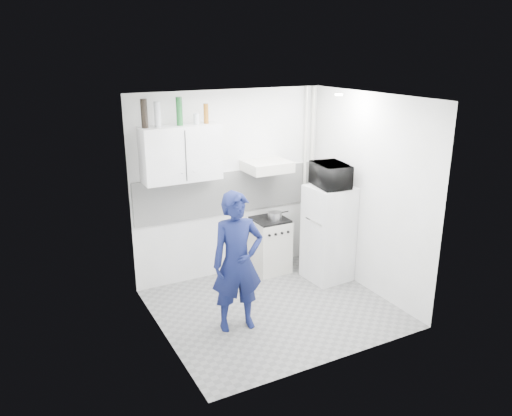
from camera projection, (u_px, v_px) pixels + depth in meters
name	position (u px, v px, depth m)	size (l,w,h in m)	color
floor	(274.00, 308.00, 6.26)	(2.80, 2.80, 0.00)	slate
ceiling	(276.00, 97.00, 5.46)	(2.80, 2.80, 0.00)	white
wall_back	(230.00, 185.00, 6.91)	(2.80, 2.80, 0.00)	white
wall_left	(159.00, 229.00, 5.24)	(2.60, 2.60, 0.00)	white
wall_right	(368.00, 194.00, 6.48)	(2.60, 2.60, 0.00)	white
person	(237.00, 262.00, 5.61)	(0.60, 0.39, 1.64)	#111947
stove	(270.00, 246.00, 7.21)	(0.48, 0.48, 0.77)	beige
fridge	(328.00, 233.00, 6.89)	(0.56, 0.56, 1.34)	white
stove_top	(270.00, 220.00, 7.08)	(0.46, 0.46, 0.03)	black
saucepan	(275.00, 216.00, 7.03)	(0.20, 0.20, 0.11)	silver
microwave	(331.00, 175.00, 6.64)	(0.39, 0.57, 0.32)	black
bottle_a	(144.00, 114.00, 5.91)	(0.08, 0.08, 0.34)	black
bottle_b	(157.00, 114.00, 5.99)	(0.08, 0.08, 0.31)	#B2B7BC
bottle_d	(179.00, 111.00, 6.10)	(0.08, 0.08, 0.35)	#144C1E
canister_b	(196.00, 119.00, 6.23)	(0.07, 0.07, 0.14)	#B2B7BC
bottle_e	(206.00, 114.00, 6.28)	(0.06, 0.06, 0.25)	brown
upper_cabinet	(181.00, 153.00, 6.26)	(1.00, 0.35, 0.70)	white
range_hood	(267.00, 166.00, 6.82)	(0.60, 0.50, 0.14)	beige
backsplash	(230.00, 192.00, 6.93)	(2.74, 0.03, 0.60)	white
pipe_a	(311.00, 176.00, 7.42)	(0.05, 0.05, 2.60)	beige
pipe_b	(305.00, 177.00, 7.37)	(0.04, 0.04, 2.60)	beige
ceiling_spot_fixture	(339.00, 95.00, 6.08)	(0.10, 0.10, 0.02)	white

